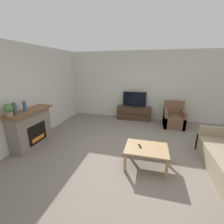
{
  "coord_description": "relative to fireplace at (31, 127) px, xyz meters",
  "views": [
    {
      "loc": [
        0.38,
        -3.32,
        2.1
      ],
      "look_at": [
        -0.65,
        0.66,
        0.85
      ],
      "focal_mm": 24.0,
      "sensor_mm": 36.0,
      "label": 1
    }
  ],
  "objects": [
    {
      "name": "remote",
      "position": [
        2.95,
        -0.15,
        -0.06
      ],
      "size": [
        0.09,
        0.15,
        0.02
      ],
      "rotation": [
        0.0,
        0.0,
        0.32
      ],
      "color": "black",
      "rests_on": "coffee_table"
    },
    {
      "name": "wall_back",
      "position": [
        2.71,
        3.1,
        0.84
      ],
      "size": [
        12.0,
        0.06,
        2.7
      ],
      "color": "beige",
      "rests_on": "ground"
    },
    {
      "name": "tv_stand",
      "position": [
        2.49,
        2.83,
        -0.24
      ],
      "size": [
        1.36,
        0.42,
        0.54
      ],
      "color": "#422D1E",
      "rests_on": "ground"
    },
    {
      "name": "fireplace",
      "position": [
        0.0,
        0.0,
        0.0
      ],
      "size": [
        0.51,
        1.29,
        1.01
      ],
      "color": "slate",
      "rests_on": "ground"
    },
    {
      "name": "potted_plant",
      "position": [
        0.02,
        -0.55,
        0.66
      ],
      "size": [
        0.2,
        0.2,
        0.3
      ],
      "color": "#936B4C",
      "rests_on": "fireplace"
    },
    {
      "name": "ground_plane",
      "position": [
        2.71,
        0.22,
        -0.51
      ],
      "size": [
        24.0,
        24.0,
        0.0
      ],
      "primitive_type": "plane",
      "color": "slate"
    },
    {
      "name": "tv",
      "position": [
        2.49,
        2.82,
        0.31
      ],
      "size": [
        0.92,
        0.18,
        0.61
      ],
      "color": "black",
      "rests_on": "tv_stand"
    },
    {
      "name": "armchair",
      "position": [
        3.97,
        2.45,
        -0.22
      ],
      "size": [
        0.7,
        0.76,
        0.9
      ],
      "color": "brown",
      "rests_on": "ground"
    },
    {
      "name": "coffee_table",
      "position": [
        3.09,
        -0.17,
        -0.13
      ],
      "size": [
        0.89,
        0.67,
        0.44
      ],
      "color": "#A37F56",
      "rests_on": "ground"
    },
    {
      "name": "mantel_vase_centre_left",
      "position": [
        0.02,
        -0.1,
        0.63
      ],
      "size": [
        0.09,
        0.09,
        0.28
      ],
      "color": "#385670",
      "rests_on": "fireplace"
    },
    {
      "name": "wall_left",
      "position": [
        -0.23,
        0.22,
        0.84
      ],
      "size": [
        0.06,
        12.0,
        2.7
      ],
      "color": "beige",
      "rests_on": "ground"
    },
    {
      "name": "mantel_vase_left",
      "position": [
        0.02,
        -0.39,
        0.64
      ],
      "size": [
        0.09,
        0.09,
        0.31
      ],
      "color": "#385670",
      "rests_on": "fireplace"
    }
  ]
}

